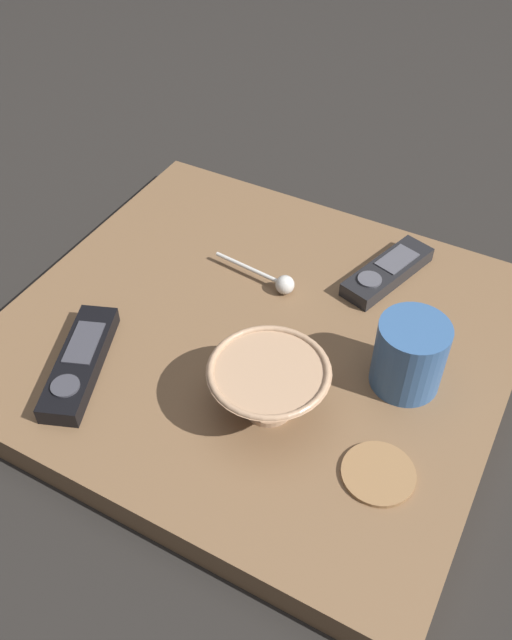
% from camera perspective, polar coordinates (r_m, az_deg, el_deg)
% --- Properties ---
extents(ground_plane, '(6.00, 6.00, 0.00)m').
position_cam_1_polar(ground_plane, '(0.92, 0.05, -2.64)').
color(ground_plane, black).
extents(table, '(0.60, 0.65, 0.04)m').
position_cam_1_polar(table, '(0.91, 0.05, -1.72)').
color(table, brown).
rests_on(table, ground).
extents(cereal_bowl, '(0.14, 0.14, 0.07)m').
position_cam_1_polar(cereal_bowl, '(0.77, 1.08, -5.61)').
color(cereal_bowl, tan).
rests_on(cereal_bowl, table).
extents(coffee_mug, '(0.09, 0.09, 0.09)m').
position_cam_1_polar(coffee_mug, '(0.82, 12.94, -2.94)').
color(coffee_mug, '#33598C').
rests_on(coffee_mug, table).
extents(teaspoon, '(0.03, 0.13, 0.03)m').
position_cam_1_polar(teaspoon, '(0.94, 1.99, 3.25)').
color(teaspoon, silver).
rests_on(teaspoon, table).
extents(tv_remote_near, '(0.18, 0.11, 0.03)m').
position_cam_1_polar(tv_remote_near, '(0.86, -14.75, -3.50)').
color(tv_remote_near, black).
rests_on(tv_remote_near, table).
extents(tv_remote_far, '(0.16, 0.09, 0.02)m').
position_cam_1_polar(tv_remote_far, '(0.98, 11.13, 4.07)').
color(tv_remote_far, black).
rests_on(tv_remote_far, table).
extents(drink_coaster, '(0.08, 0.08, 0.01)m').
position_cam_1_polar(drink_coaster, '(0.76, 10.37, -12.73)').
color(drink_coaster, olive).
rests_on(drink_coaster, table).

